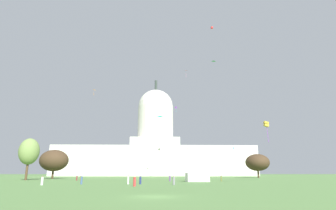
{
  "coord_description": "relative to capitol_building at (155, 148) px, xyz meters",
  "views": [
    {
      "loc": [
        0.49,
        -27.29,
        2.27
      ],
      "look_at": [
        4.54,
        97.73,
        33.88
      ],
      "focal_mm": 28.66,
      "sensor_mm": 36.0,
      "label": 1
    }
  ],
  "objects": [
    {
      "name": "ground_plane",
      "position": [
        2.35,
        -162.09,
        -19.09
      ],
      "size": [
        800.0,
        800.0,
        0.0
      ],
      "primitive_type": "plane",
      "color": "#567F42"
    },
    {
      "name": "capitol_building",
      "position": [
        0.0,
        0.0,
        0.0
      ],
      "size": [
        136.68,
        25.94,
        68.88
      ],
      "color": "silver",
      "rests_on": "ground_plane"
    },
    {
      "name": "event_tent",
      "position": [
        12.72,
        -117.74,
        -16.74
      ],
      "size": [
        6.23,
        4.83,
        4.7
      ],
      "rotation": [
        0.0,
        0.0,
        0.08
      ],
      "color": "white",
      "rests_on": "ground_plane"
    },
    {
      "name": "tree_west_mid",
      "position": [
        -38.31,
        -102.32,
        -10.37
      ],
      "size": [
        6.81,
        7.08,
        12.89
      ],
      "color": "#4C3823",
      "rests_on": "ground_plane"
    },
    {
      "name": "tree_west_far",
      "position": [
        -38.18,
        -81.4,
        -12.23
      ],
      "size": [
        12.94,
        12.43,
        10.99
      ],
      "color": "#42301E",
      "rests_on": "ground_plane"
    },
    {
      "name": "tree_east_far",
      "position": [
        48.12,
        -64.67,
        -12.29
      ],
      "size": [
        11.05,
        11.79,
        10.65
      ],
      "color": "#42301E",
      "rests_on": "ground_plane"
    },
    {
      "name": "person_denim_mid_left",
      "position": [
        -12.66,
        -133.22,
        -18.3
      ],
      "size": [
        0.45,
        0.45,
        1.72
      ],
      "rotation": [
        0.0,
        0.0,
        4.9
      ],
      "color": "#3D5684",
      "rests_on": "ground_plane"
    },
    {
      "name": "person_olive_front_left",
      "position": [
        -19.04,
        -111.18,
        -18.35
      ],
      "size": [
        0.47,
        0.47,
        1.6
      ],
      "rotation": [
        0.0,
        0.0,
        1.02
      ],
      "color": "olive",
      "rests_on": "ground_plane"
    },
    {
      "name": "person_black_near_tree_east",
      "position": [
        15.94,
        -109.92,
        -18.36
      ],
      "size": [
        0.48,
        0.48,
        1.62
      ],
      "rotation": [
        0.0,
        0.0,
        1.79
      ],
      "color": "black",
      "rests_on": "ground_plane"
    },
    {
      "name": "person_purple_lawn_far_left",
      "position": [
        5.74,
        -115.54,
        -18.26
      ],
      "size": [
        0.4,
        0.4,
        1.76
      ],
      "rotation": [
        0.0,
        0.0,
        1.33
      ],
      "color": "#703D93",
      "rests_on": "ground_plane"
    },
    {
      "name": "person_olive_aisle_center",
      "position": [
        19.33,
        -116.41,
        -18.31
      ],
      "size": [
        0.37,
        0.37,
        1.67
      ],
      "rotation": [
        0.0,
        0.0,
        1.5
      ],
      "color": "olive",
      "rests_on": "ground_plane"
    },
    {
      "name": "person_grey_front_center",
      "position": [
        5.66,
        -136.57,
        -18.3
      ],
      "size": [
        0.52,
        0.52,
        1.74
      ],
      "rotation": [
        0.0,
        0.0,
        6.06
      ],
      "color": "gray",
      "rests_on": "ground_plane"
    },
    {
      "name": "person_white_mid_right",
      "position": [
        -3.38,
        -133.15,
        -18.25
      ],
      "size": [
        0.4,
        0.4,
        1.79
      ],
      "rotation": [
        0.0,
        0.0,
        4.48
      ],
      "color": "silver",
      "rests_on": "ground_plane"
    },
    {
      "name": "person_red_edge_west",
      "position": [
        -1.32,
        -141.88,
        -18.3
      ],
      "size": [
        0.62,
        0.62,
        1.74
      ],
      "rotation": [
        0.0,
        0.0,
        5.65
      ],
      "color": "red",
      "rests_on": "ground_plane"
    },
    {
      "name": "person_white_mid_center",
      "position": [
        -19.06,
        -136.51,
        -18.33
      ],
      "size": [
        0.43,
        0.43,
        1.67
      ],
      "rotation": [
        0.0,
        0.0,
        0.02
      ],
      "color": "silver",
      "rests_on": "ground_plane"
    },
    {
      "name": "person_maroon_near_tent",
      "position": [
        -21.59,
        -106.13,
        -18.36
      ],
      "size": [
        0.46,
        0.46,
        1.58
      ],
      "rotation": [
        0.0,
        0.0,
        1.25
      ],
      "color": "maroon",
      "rests_on": "ground_plane"
    },
    {
      "name": "person_navy_back_right",
      "position": [
        -0.91,
        -133.35,
        -18.31
      ],
      "size": [
        0.55,
        0.55,
        1.71
      ],
      "rotation": [
        0.0,
        0.0,
        5.17
      ],
      "color": "navy",
      "rests_on": "ground_plane"
    },
    {
      "name": "kite_turquoise_low",
      "position": [
        3.01,
        -125.07,
        -4.08
      ],
      "size": [
        1.27,
        0.84,
        0.31
      ],
      "rotation": [
        0.0,
        0.0,
        3.04
      ],
      "color": "teal"
    },
    {
      "name": "kite_pink_high",
      "position": [
        14.83,
        -71.88,
        29.15
      ],
      "size": [
        1.95,
        1.42,
        3.22
      ],
      "rotation": [
        0.0,
        0.0,
        5.93
      ],
      "color": "pink"
    },
    {
      "name": "kite_blue_low",
      "position": [
        35.43,
        -71.66,
        -6.35
      ],
      "size": [
        0.83,
        0.44,
        0.85
      ],
      "rotation": [
        0.0,
        0.0,
        5.37
      ],
      "color": "blue"
    },
    {
      "name": "kite_violet_high",
      "position": [
        12.16,
        -41.14,
        19.19
      ],
      "size": [
        1.21,
        1.21,
        3.6
      ],
      "rotation": [
        0.0,
        0.0,
        0.85
      ],
      "color": "purple"
    },
    {
      "name": "kite_orange_mid",
      "position": [
        -24.07,
        -84.37,
        15.44
      ],
      "size": [
        1.26,
        1.32,
        2.37
      ],
      "rotation": [
        0.0,
        0.0,
        4.02
      ],
      "color": "orange"
    },
    {
      "name": "kite_green_high",
      "position": [
        22.04,
        -101.58,
        21.53
      ],
      "size": [
        1.19,
        0.7,
        0.23
      ],
      "rotation": [
        0.0,
        0.0,
        0.06
      ],
      "color": "green"
    },
    {
      "name": "kite_white_low",
      "position": [
        12.0,
        -101.58,
        -9.53
      ],
      "size": [
        0.74,
        1.0,
        4.02
      ],
      "rotation": [
        0.0,
        0.0,
        0.47
      ],
      "color": "white"
    },
    {
      "name": "kite_red_high",
      "position": [
        23.9,
        -91.85,
        40.55
      ],
      "size": [
        0.89,
        0.89,
        0.83
      ],
      "rotation": [
        0.0,
        0.0,
        3.38
      ],
      "color": "red"
    },
    {
      "name": "kite_gold_low",
      "position": [
        26.19,
        -132.24,
        -6.56
      ],
      "size": [
        1.02,
        0.94,
        4.59
      ],
      "rotation": [
        0.0,
        0.0,
        1.57
      ],
      "color": "gold"
    }
  ]
}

